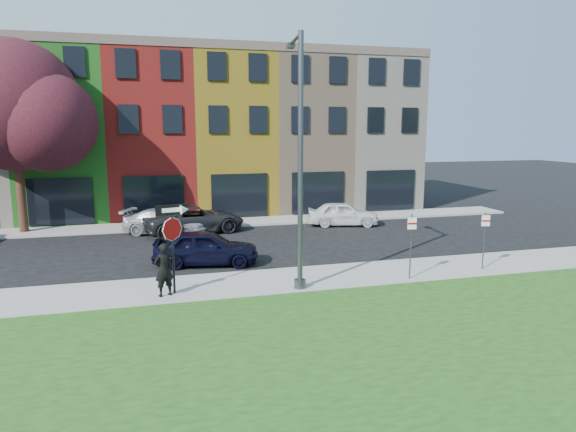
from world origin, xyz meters
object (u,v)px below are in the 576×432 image
object	(u,v)px
stop_sign	(172,231)
man	(164,270)
sedan_near	(206,248)
street_lamp	(299,163)

from	to	relation	value
stop_sign	man	world-z (taller)	stop_sign
sedan_near	street_lamp	world-z (taller)	street_lamp
stop_sign	man	xyz separation A→B (m)	(-0.33, -0.23, -1.24)
sedan_near	street_lamp	xyz separation A→B (m)	(2.73, -4.12, 3.65)
sedan_near	street_lamp	bearing A→B (deg)	-135.48
man	street_lamp	bearing A→B (deg)	156.59
stop_sign	man	bearing A→B (deg)	-157.92
stop_sign	street_lamp	bearing A→B (deg)	-18.22
stop_sign	sedan_near	distance (m)	4.28
street_lamp	sedan_near	bearing A→B (deg)	130.36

